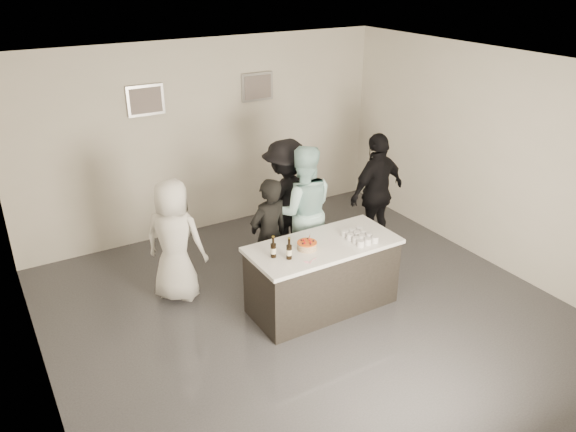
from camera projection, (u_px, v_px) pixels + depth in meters
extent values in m
plane|color=#3D3D42|center=(308.00, 314.00, 7.01)|extent=(6.00, 6.00, 0.00)
plane|color=white|center=(313.00, 70.00, 5.75)|extent=(6.00, 6.00, 0.00)
cube|color=silver|center=(206.00, 138.00, 8.72)|extent=(6.00, 0.04, 3.00)
cube|color=silver|center=(536.00, 347.00, 4.03)|extent=(6.00, 0.04, 3.00)
cube|color=silver|center=(27.00, 272.00, 4.99)|extent=(0.04, 6.00, 3.00)
cube|color=silver|center=(492.00, 160.00, 7.77)|extent=(0.04, 6.00, 3.00)
cube|color=#B2B2B7|center=(146.00, 100.00, 7.99)|extent=(0.54, 0.04, 0.44)
cube|color=#B2B2B7|center=(257.00, 87.00, 8.82)|extent=(0.54, 0.04, 0.44)
cube|color=white|center=(322.00, 276.00, 6.98)|extent=(1.86, 0.86, 0.90)
cylinder|color=orange|center=(307.00, 246.00, 6.65)|extent=(0.24, 0.24, 0.08)
cylinder|color=black|center=(273.00, 247.00, 6.43)|extent=(0.07, 0.07, 0.26)
cylinder|color=black|center=(289.00, 249.00, 6.39)|extent=(0.07, 0.07, 0.26)
cube|color=#C47112|center=(360.00, 236.00, 6.88)|extent=(0.30, 0.40, 0.08)
cube|color=pink|center=(310.00, 261.00, 6.38)|extent=(0.24, 0.08, 0.01)
imported|color=black|center=(269.00, 236.00, 7.23)|extent=(0.62, 0.45, 1.57)
imported|color=#B1E7E8|center=(303.00, 211.00, 7.61)|extent=(1.09, 0.98, 1.85)
imported|color=white|center=(175.00, 241.00, 7.05)|extent=(0.93, 0.92, 1.62)
imported|color=black|center=(377.00, 192.00, 8.27)|extent=(1.12, 0.62, 1.80)
imported|color=black|center=(286.00, 202.00, 7.94)|extent=(1.28, 0.88, 1.81)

